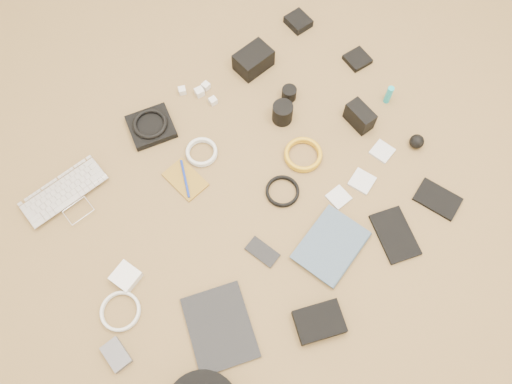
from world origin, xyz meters
TOP-DOWN VIEW (x-y plane):
  - laptop at (-0.50, 0.39)m, footprint 0.30×0.21m
  - headphone_pouch at (-0.12, 0.47)m, footprint 0.19×0.19m
  - headphones at (-0.12, 0.47)m, footprint 0.15×0.15m
  - charger_a at (0.11, 0.48)m, footprint 0.04×0.04m
  - charger_b at (0.07, 0.52)m, footprint 0.04×0.04m
  - charger_c at (0.15, 0.48)m, footprint 0.03×0.03m
  - charger_d at (0.13, 0.41)m, footprint 0.03×0.03m
  - dslr_camera at (0.36, 0.45)m, footprint 0.14×0.10m
  - lens_pouch at (0.64, 0.50)m, footprint 0.09×0.10m
  - notebook_olive at (-0.14, 0.21)m, footprint 0.11×0.16m
  - pen_blue at (-0.14, 0.21)m, footprint 0.07×0.14m
  - cable_white_a at (-0.04, 0.26)m, footprint 0.12×0.12m
  - lens_a at (0.29, 0.19)m, footprint 0.08×0.08m
  - lens_b at (0.37, 0.25)m, footprint 0.06×0.06m
  - card_reader at (0.70, 0.21)m, footprint 0.09×0.09m
  - power_brick at (-0.50, 0.05)m, footprint 0.10×0.10m
  - cable_white_b at (-0.58, -0.03)m, footprint 0.17×0.17m
  - cable_black at (0.09, -0.04)m, footprint 0.15×0.15m
  - cable_yellow at (0.24, 0.02)m, footprint 0.15×0.15m
  - flash at (0.50, -0.00)m, footprint 0.06×0.11m
  - lens_cleaner at (0.65, -0.00)m, footprint 0.03×0.03m
  - battery_charger at (-0.66, -0.14)m, footprint 0.06×0.09m
  - tablet at (-0.36, -0.27)m, footprint 0.27×0.30m
  - phone at (-0.10, -0.17)m, footprint 0.08×0.12m
  - filter_case_left at (0.23, -0.18)m, footprint 0.07×0.07m
  - filter_case_mid at (0.34, -0.19)m, footprint 0.10×0.10m
  - filter_case_right at (0.48, -0.15)m, footprint 0.08×0.08m
  - air_blower at (0.59, -0.20)m, footprint 0.07×0.07m
  - drive_case at (-0.11, -0.46)m, footprint 0.18×0.16m
  - paperback at (0.11, -0.38)m, footprint 0.27×0.23m
  - notebook_black_a at (0.29, -0.40)m, footprint 0.17×0.21m
  - notebook_black_b at (0.50, -0.41)m, footprint 0.14×0.17m

SIDE VIEW (x-z plane):
  - notebook_olive at x=-0.14m, z-range 0.00..0.01m
  - phone at x=-0.10m, z-range 0.00..0.01m
  - filter_case_left at x=0.23m, z-range 0.00..0.01m
  - filter_case_right at x=0.48m, z-range 0.00..0.01m
  - filter_case_mid at x=0.34m, z-range 0.00..0.01m
  - cable_black at x=0.09m, z-range 0.00..0.01m
  - cable_white_b at x=-0.58m, z-range 0.00..0.01m
  - tablet at x=-0.36m, z-range 0.00..0.01m
  - notebook_black_b at x=0.50m, z-range 0.00..0.01m
  - notebook_black_a at x=0.29m, z-range 0.00..0.01m
  - cable_white_a at x=-0.04m, z-range 0.00..0.01m
  - cable_yellow at x=0.24m, z-range 0.00..0.02m
  - card_reader at x=0.70m, z-range 0.00..0.02m
  - paperback at x=0.11m, z-range 0.00..0.02m
  - laptop at x=-0.50m, z-range 0.00..0.02m
  - charger_d at x=0.13m, z-range 0.00..0.02m
  - charger_c at x=0.15m, z-range 0.00..0.03m
  - charger_b at x=0.07m, z-range 0.00..0.03m
  - pen_blue at x=-0.14m, z-range 0.01..0.02m
  - battery_charger at x=-0.66m, z-range 0.00..0.03m
  - headphone_pouch at x=-0.12m, z-range 0.00..0.03m
  - charger_a at x=0.11m, z-range 0.00..0.03m
  - lens_pouch at x=0.64m, z-range 0.00..0.03m
  - power_brick at x=-0.50m, z-range 0.00..0.03m
  - drive_case at x=-0.11m, z-range 0.00..0.04m
  - lens_b at x=0.37m, z-range 0.00..0.05m
  - air_blower at x=0.59m, z-range 0.00..0.05m
  - headphones at x=-0.12m, z-range 0.03..0.04m
  - dslr_camera at x=0.36m, z-range 0.00..0.08m
  - lens_a at x=0.29m, z-range 0.00..0.08m
  - flash at x=0.50m, z-range 0.00..0.08m
  - lens_cleaner at x=0.65m, z-range 0.00..0.08m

